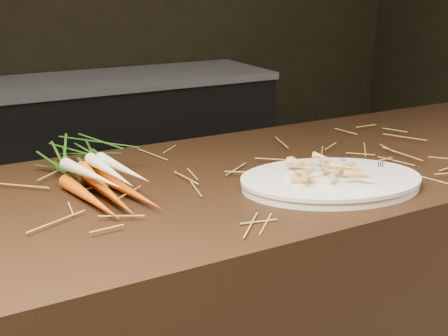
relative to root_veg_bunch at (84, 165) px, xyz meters
name	(u,v)px	position (x,y,z in m)	size (l,w,h in m)	color
back_counter	(111,151)	(0.58, 1.76, -0.52)	(1.82, 0.62, 0.84)	black
straw_bedding	(219,176)	(0.28, -0.12, -0.03)	(1.40, 0.60, 0.02)	#A4853A
root_veg_bunch	(84,165)	(0.00, 0.00, 0.00)	(0.19, 0.48, 0.09)	#D75407
serving_platter	(331,183)	(0.47, -0.29, -0.03)	(0.40, 0.27, 0.02)	white
roasted_veg_heap	(332,169)	(0.47, -0.29, 0.00)	(0.20, 0.14, 0.04)	gold
serving_fork	(395,177)	(0.60, -0.35, -0.02)	(0.01, 0.15, 0.00)	silver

